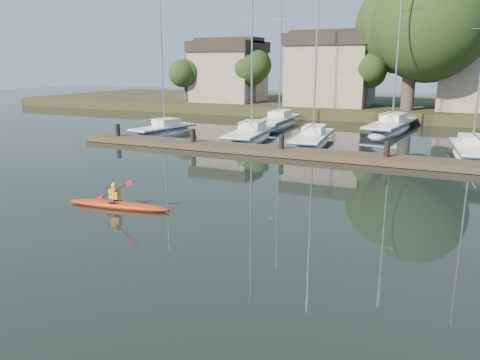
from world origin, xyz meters
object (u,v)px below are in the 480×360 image
at_px(sailboat_2, 312,145).
at_px(sailboat_3, 471,159).
at_px(kayak, 118,204).
at_px(sailboat_5, 278,127).
at_px(sailboat_1, 250,142).
at_px(dock, 331,155).
at_px(sailboat_0, 163,136).
at_px(sailboat_6, 390,133).

relative_size(sailboat_2, sailboat_3, 1.14).
distance_m(kayak, sailboat_5, 25.85).
bearing_deg(sailboat_1, dock, -40.59).
bearing_deg(sailboat_0, sailboat_1, 12.95).
distance_m(kayak, sailboat_3, 20.79).
relative_size(dock, sailboat_5, 2.22).
xyz_separation_m(sailboat_3, sailboat_5, (-15.26, 8.94, -0.01)).
xyz_separation_m(dock, sailboat_1, (-7.02, 4.75, -0.40)).
height_order(sailboat_1, sailboat_6, sailboat_6).
bearing_deg(sailboat_2, dock, -68.54).
height_order(kayak, sailboat_6, sailboat_6).
bearing_deg(sailboat_0, sailboat_6, 40.93).
relative_size(sailboat_3, sailboat_6, 0.71).
distance_m(sailboat_0, sailboat_5, 10.77).
relative_size(sailboat_2, sailboat_5, 0.92).
distance_m(sailboat_5, sailboat_6, 9.55).
height_order(sailboat_5, sailboat_6, sailboat_6).
bearing_deg(sailboat_6, sailboat_3, -51.46).
relative_size(dock, sailboat_2, 2.41).
xyz_separation_m(sailboat_1, sailboat_5, (-0.95, 8.46, 0.00)).
height_order(sailboat_0, sailboat_6, sailboat_6).
xyz_separation_m(sailboat_0, sailboat_1, (7.24, 0.28, -0.02)).
relative_size(sailboat_0, sailboat_2, 0.77).
xyz_separation_m(sailboat_5, sailboat_6, (9.54, 0.46, -0.01)).
xyz_separation_m(dock, sailboat_0, (-14.27, 4.48, -0.38)).
bearing_deg(dock, kayak, -112.01).
relative_size(sailboat_1, sailboat_2, 1.01).
distance_m(sailboat_0, sailboat_2, 11.78).
height_order(sailboat_1, sailboat_2, same).
relative_size(kayak, sailboat_5, 0.28).
xyz_separation_m(sailboat_0, sailboat_3, (21.55, -0.20, -0.01)).
bearing_deg(sailboat_1, sailboat_6, 39.63).
bearing_deg(sailboat_2, sailboat_6, 59.75).
bearing_deg(sailboat_5, sailboat_2, -58.43).
relative_size(sailboat_0, sailboat_3, 0.87).
relative_size(dock, sailboat_1, 2.39).
xyz_separation_m(sailboat_0, sailboat_6, (15.83, 9.20, -0.03)).
distance_m(kayak, sailboat_2, 17.58).
relative_size(sailboat_1, sailboat_3, 1.14).
xyz_separation_m(sailboat_2, sailboat_5, (-5.48, 8.29, -0.01)).
bearing_deg(sailboat_3, dock, -155.98).
distance_m(dock, sailboat_6, 13.78).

